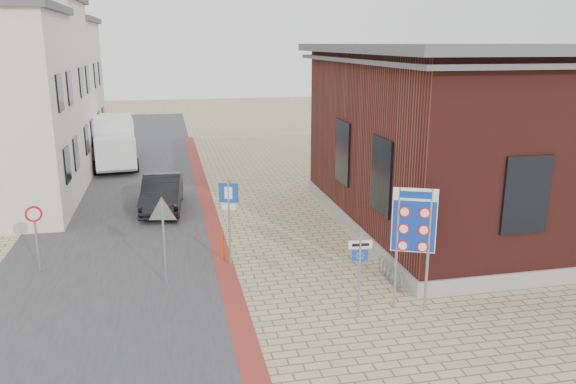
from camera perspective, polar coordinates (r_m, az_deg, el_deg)
name	(u,v)px	position (r m, az deg, el deg)	size (l,w,h in m)	color
ground	(323,327)	(14.37, 3.62, -13.51)	(120.00, 120.00, 0.00)	tan
road_strip	(129,189)	(28.06, -15.85, 0.25)	(7.00, 60.00, 0.02)	#38383A
curb_strip	(210,215)	(23.22, -7.89, -2.32)	(0.60, 40.00, 0.02)	maroon
brick_building	(501,133)	(23.11, 20.87, 5.60)	(13.00, 13.00, 6.80)	gray
townhouse_mid	(10,91)	(31.14, -26.40, 9.21)	(7.40, 6.40, 9.10)	silver
townhouse_far	(37,89)	(37.00, -24.16, 9.50)	(7.40, 6.40, 8.30)	silver
bike_rack	(390,274)	(16.94, 10.33, -8.17)	(0.08, 1.80, 0.60)	slate
sedan	(162,193)	(24.17, -12.67, -0.09)	(1.55, 4.44, 1.46)	black
box_truck	(114,142)	(33.12, -17.27, 4.87)	(2.72, 5.55, 2.80)	slate
border_sign	(414,223)	(14.69, 12.68, -3.05)	(1.05, 0.49, 3.31)	gray
essen_sign	(360,264)	(14.29, 7.28, -7.31)	(0.60, 0.09, 2.23)	gray
parking_sign	(229,207)	(17.44, -6.02, -1.57)	(0.59, 0.24, 2.77)	gray
yield_sign	(163,219)	(16.38, -12.61, -2.69)	(0.91, 0.23, 2.59)	gray
speed_sign	(35,229)	(18.62, -24.27, -3.42)	(0.49, 0.13, 2.12)	gray
bollard	(223,245)	(18.34, -6.63, -5.40)	(0.09, 0.09, 1.00)	#F4530C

